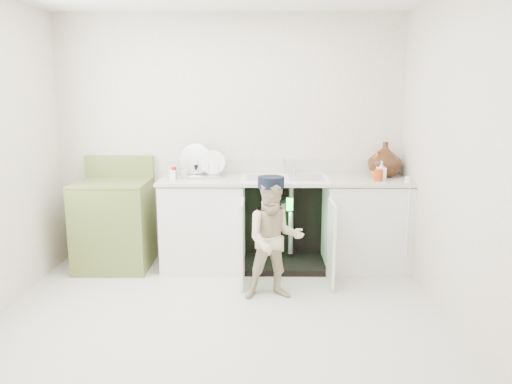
% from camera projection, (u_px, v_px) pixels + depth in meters
% --- Properties ---
extents(ground, '(3.50, 3.50, 0.00)m').
position_uv_depth(ground, '(220.00, 319.00, 3.88)').
color(ground, '#BBB5A4').
rests_on(ground, ground).
extents(room_shell, '(6.00, 5.50, 1.26)m').
position_uv_depth(room_shell, '(217.00, 159.00, 3.63)').
color(room_shell, beige).
rests_on(room_shell, ground).
extents(counter_run, '(2.44, 1.02, 1.24)m').
position_uv_depth(counter_run, '(288.00, 220.00, 4.96)').
color(counter_run, white).
rests_on(counter_run, ground).
extents(avocado_stove, '(0.70, 0.65, 1.09)m').
position_uv_depth(avocado_stove, '(114.00, 223.00, 4.96)').
color(avocado_stove, olive).
rests_on(avocado_stove, ground).
extents(repair_worker, '(0.54, 0.66, 1.05)m').
position_uv_depth(repair_worker, '(274.00, 238.00, 4.18)').
color(repair_worker, beige).
rests_on(repair_worker, ground).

